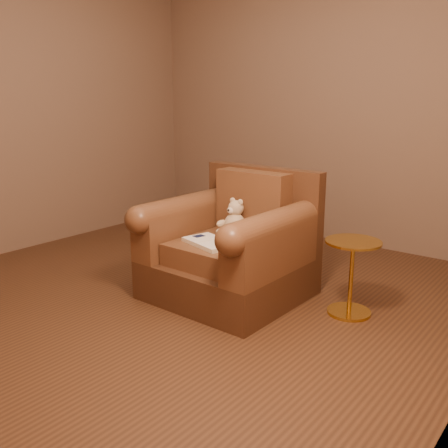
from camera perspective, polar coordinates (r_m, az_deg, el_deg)
The scene contains 6 objects.
floor at distance 3.84m, azimuth -4.33°, elevation -7.68°, with size 4.00×4.00×0.00m, color #4C2E1A.
room at distance 3.57m, azimuth -4.87°, elevation 18.76°, with size 4.02×4.02×2.71m.
armchair at distance 3.67m, azimuth 0.93°, elevation -2.82°, with size 1.03×0.98×0.92m.
teddy_bear at distance 3.71m, azimuth 1.09°, elevation 0.39°, with size 0.20×0.23×0.28m.
guidebook at distance 3.48m, azimuth -1.63°, elevation -2.11°, with size 0.43×0.32×0.03m.
side_table at distance 3.46m, azimuth 14.34°, elevation -5.66°, with size 0.37×0.37×0.52m.
Camera 1 is at (2.41, -2.61, 1.44)m, focal length 40.00 mm.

